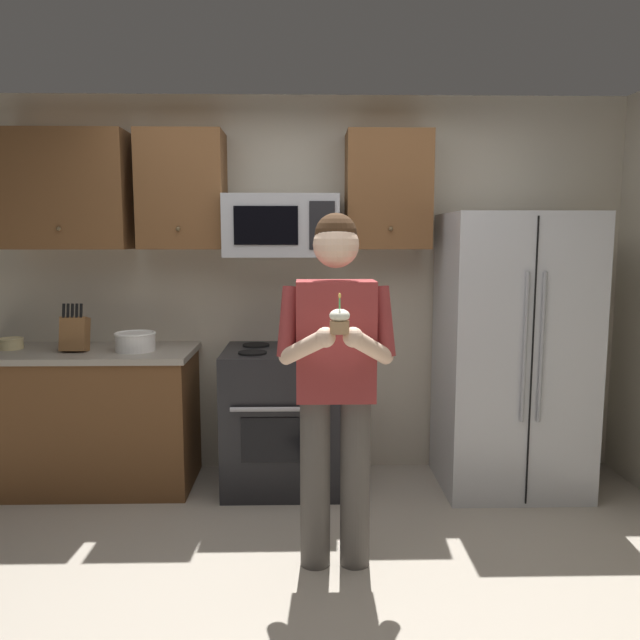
% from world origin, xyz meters
% --- Properties ---
extents(ground_plane, '(6.00, 6.00, 0.00)m').
position_xyz_m(ground_plane, '(0.00, 0.00, 0.00)').
color(ground_plane, '#9E9384').
extents(wall_back, '(4.40, 0.10, 2.60)m').
position_xyz_m(wall_back, '(0.00, 1.75, 1.30)').
color(wall_back, '#B7AD99').
rests_on(wall_back, ground).
extents(oven_range, '(0.76, 0.70, 0.93)m').
position_xyz_m(oven_range, '(-0.15, 1.36, 0.46)').
color(oven_range, black).
rests_on(oven_range, ground).
extents(microwave, '(0.74, 0.41, 0.40)m').
position_xyz_m(microwave, '(-0.15, 1.48, 1.72)').
color(microwave, '#9EA0A5').
extents(refrigerator, '(0.90, 0.75, 1.80)m').
position_xyz_m(refrigerator, '(1.35, 1.32, 0.90)').
color(refrigerator, '#B7BABF').
rests_on(refrigerator, ground).
extents(cabinet_row_upper, '(2.78, 0.36, 0.76)m').
position_xyz_m(cabinet_row_upper, '(-0.72, 1.53, 1.95)').
color(cabinet_row_upper, brown).
extents(counter_left, '(1.44, 0.66, 0.92)m').
position_xyz_m(counter_left, '(-1.45, 1.38, 0.46)').
color(counter_left, brown).
rests_on(counter_left, ground).
extents(knife_block, '(0.16, 0.15, 0.32)m').
position_xyz_m(knife_block, '(-1.48, 1.33, 1.04)').
color(knife_block, brown).
rests_on(knife_block, counter_left).
extents(bowl_large_white, '(0.26, 0.26, 0.12)m').
position_xyz_m(bowl_large_white, '(-1.09, 1.33, 0.98)').
color(bowl_large_white, white).
rests_on(bowl_large_white, counter_left).
extents(bowl_small_colored, '(0.16, 0.16, 0.07)m').
position_xyz_m(bowl_small_colored, '(-1.93, 1.42, 0.96)').
color(bowl_small_colored, beige).
rests_on(bowl_small_colored, counter_left).
extents(person, '(0.60, 0.48, 1.76)m').
position_xyz_m(person, '(0.15, 0.32, 1.00)').
color(person, '#4C4742').
rests_on(person, ground).
extents(cupcake, '(0.09, 0.09, 0.17)m').
position_xyz_m(cupcake, '(0.15, -0.01, 1.29)').
color(cupcake, '#A87F56').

